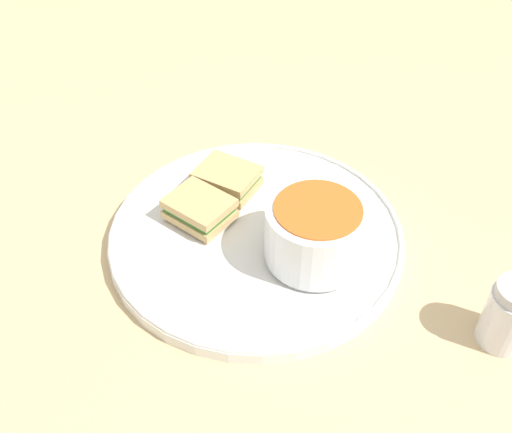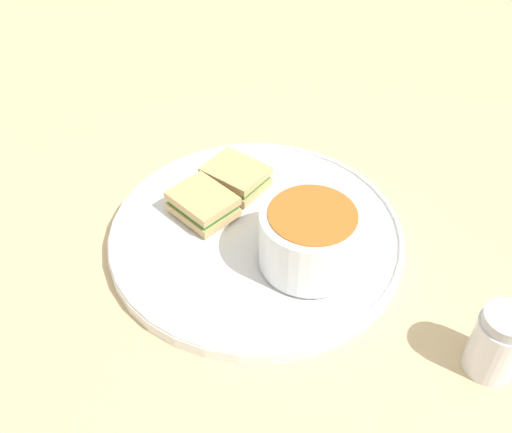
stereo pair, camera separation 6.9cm
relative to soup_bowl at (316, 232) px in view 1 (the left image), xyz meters
The scene contains 7 objects.
ground_plane 0.10m from the soup_bowl, 44.12° to the left, with size 2.40×2.40×0.00m, color #D1B27F.
plate 0.09m from the soup_bowl, 44.12° to the left, with size 0.35×0.35×0.02m.
soup_bowl is the anchor object (origin of this frame).
spoon 0.10m from the soup_bowl, 30.77° to the right, with size 0.10×0.03×0.01m.
sandwich_half_near 0.16m from the soup_bowl, 27.30° to the left, with size 0.09×0.09×0.03m.
sandwich_half_far 0.15m from the soup_bowl, 51.66° to the left, with size 0.09×0.09×0.03m.
salt_shaker 0.21m from the soup_bowl, 132.12° to the right, with size 0.05×0.05×0.08m.
Camera 1 is at (-0.50, 0.12, 0.51)m, focal length 42.00 mm.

